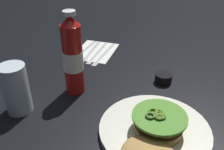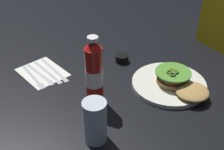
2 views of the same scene
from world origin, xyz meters
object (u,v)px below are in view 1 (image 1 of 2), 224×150
(dinner_plate, at_px, (154,130))
(spoon_utensil, at_px, (90,53))
(butter_knife, at_px, (97,53))
(ketchup_bottle, at_px, (73,57))
(napkin, at_px, (96,51))
(steak_knife, at_px, (103,54))
(water_glass, at_px, (16,89))
(burger_sandwich, at_px, (155,133))
(fork_utensil, at_px, (83,51))
(condiment_cup, at_px, (163,78))

(dinner_plate, height_order, spoon_utensil, dinner_plate)
(dinner_plate, relative_size, butter_knife, 1.36)
(ketchup_bottle, xyz_separation_m, napkin, (-0.27, -0.08, -0.12))
(napkin, bearing_deg, steak_knife, 66.52)
(spoon_utensil, bearing_deg, ketchup_bottle, 20.83)
(napkin, height_order, steak_knife, steak_knife)
(dinner_plate, distance_m, steak_knife, 0.45)
(ketchup_bottle, xyz_separation_m, water_glass, (0.15, -0.09, -0.05))
(dinner_plate, xyz_separation_m, ketchup_bottle, (-0.07, -0.28, 0.11))
(burger_sandwich, distance_m, water_glass, 0.38)
(fork_utensil, bearing_deg, ketchup_bottle, 26.87)
(water_glass, height_order, butter_knife, water_glass)
(dinner_plate, height_order, water_glass, water_glass)
(ketchup_bottle, bearing_deg, condiment_cup, 125.95)
(dinner_plate, bearing_deg, steak_knife, -135.92)
(dinner_plate, height_order, condiment_cup, condiment_cup)
(water_glass, height_order, spoon_utensil, water_glass)
(steak_knife, bearing_deg, ketchup_bottle, 8.12)
(condiment_cup, distance_m, fork_utensil, 0.37)
(burger_sandwich, xyz_separation_m, napkin, (-0.38, -0.37, -0.03))
(water_glass, height_order, napkin, water_glass)
(napkin, distance_m, steak_knife, 0.05)
(ketchup_bottle, height_order, butter_knife, ketchup_bottle)
(burger_sandwich, height_order, steak_knife, burger_sandwich)
(condiment_cup, bearing_deg, spoon_utensil, -102.91)
(ketchup_bottle, xyz_separation_m, fork_utensil, (-0.25, -0.13, -0.11))
(ketchup_bottle, xyz_separation_m, steak_knife, (-0.25, -0.04, -0.11))
(condiment_cup, height_order, fork_utensil, condiment_cup)
(spoon_utensil, distance_m, butter_knife, 0.03)
(napkin, distance_m, spoon_utensil, 0.03)
(condiment_cup, xyz_separation_m, spoon_utensil, (-0.07, -0.32, -0.01))
(butter_knife, xyz_separation_m, steak_knife, (-0.00, 0.03, 0.00))
(fork_utensil, distance_m, steak_knife, 0.09)
(water_glass, relative_size, butter_knife, 0.69)
(burger_sandwich, distance_m, steak_knife, 0.49)
(condiment_cup, xyz_separation_m, napkin, (-0.11, -0.31, -0.01))
(condiment_cup, bearing_deg, fork_utensil, -102.63)
(butter_knife, bearing_deg, steak_knife, 96.63)
(fork_utensil, distance_m, butter_knife, 0.06)
(dinner_plate, xyz_separation_m, spoon_utensil, (-0.31, -0.37, -0.00))
(dinner_plate, xyz_separation_m, fork_utensil, (-0.32, -0.40, -0.00))
(spoon_utensil, xyz_separation_m, butter_knife, (-0.01, 0.03, 0.00))
(burger_sandwich, distance_m, spoon_utensil, 0.52)
(water_glass, distance_m, steak_knife, 0.41)
(steak_knife, bearing_deg, napkin, -113.48)
(condiment_cup, relative_size, steak_knife, 0.26)
(burger_sandwich, height_order, fork_utensil, burger_sandwich)
(ketchup_bottle, bearing_deg, dinner_plate, 75.70)
(spoon_utensil, bearing_deg, condiment_cup, 77.09)
(napkin, bearing_deg, burger_sandwich, 44.10)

